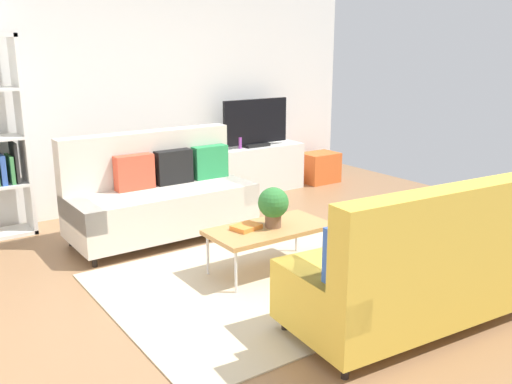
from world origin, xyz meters
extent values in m
plane|color=#936B47|center=(0.00, 0.00, 0.00)|extent=(7.68, 7.68, 0.00)
cube|color=white|center=(0.00, 2.80, 1.45)|extent=(6.40, 0.12, 2.90)
cube|color=beige|center=(0.02, -0.14, 0.01)|extent=(2.90, 2.20, 0.01)
cube|color=beige|center=(-0.33, 1.41, 0.32)|extent=(1.91, 0.86, 0.44)
cube|color=beige|center=(-0.34, 1.73, 0.82)|extent=(1.90, 0.22, 0.56)
cube|color=beige|center=(0.52, 1.42, 0.43)|extent=(0.21, 0.84, 0.22)
cube|color=beige|center=(-1.18, 1.40, 0.43)|extent=(0.21, 0.84, 0.22)
cylinder|color=black|center=(0.54, 1.08, 0.05)|extent=(0.05, 0.05, 0.10)
cylinder|color=black|center=(-1.20, 1.06, 0.05)|extent=(0.05, 0.05, 0.10)
cylinder|color=black|center=(0.53, 1.76, 0.05)|extent=(0.05, 0.05, 0.10)
cylinder|color=black|center=(-1.21, 1.74, 0.05)|extent=(0.05, 0.05, 0.10)
cube|color=#288C4C|center=(0.33, 1.56, 0.72)|extent=(0.40, 0.15, 0.36)
cube|color=black|center=(-0.12, 1.56, 0.72)|extent=(0.40, 0.15, 0.36)
cube|color=#D84C33|center=(-0.57, 1.55, 0.72)|extent=(0.40, 0.15, 0.36)
cube|color=gold|center=(0.37, -1.29, 0.32)|extent=(1.96, 0.99, 0.44)
cube|color=gold|center=(0.34, -1.61, 0.82)|extent=(1.91, 0.35, 0.56)
cube|color=gold|center=(-0.48, -1.22, 0.43)|extent=(0.27, 0.85, 0.22)
cube|color=gold|center=(1.21, -1.36, 0.43)|extent=(0.27, 0.85, 0.22)
cylinder|color=black|center=(-0.47, -0.88, 0.05)|extent=(0.05, 0.05, 0.10)
cylinder|color=black|center=(1.26, -1.02, 0.05)|extent=(0.05, 0.05, 0.10)
cylinder|color=black|center=(-0.53, -1.56, 0.05)|extent=(0.05, 0.05, 0.10)
cube|color=#3359B2|center=(-0.31, -1.37, 0.72)|extent=(0.41, 0.17, 0.36)
cube|color=#B7844C|center=(0.07, 0.06, 0.40)|extent=(1.10, 0.56, 0.04)
cylinder|color=silver|center=(-0.43, 0.29, 0.19)|extent=(0.02, 0.02, 0.38)
cylinder|color=silver|center=(0.57, 0.29, 0.19)|extent=(0.02, 0.02, 0.38)
cylinder|color=silver|center=(-0.43, -0.17, 0.19)|extent=(0.02, 0.02, 0.38)
cylinder|color=silver|center=(0.57, -0.17, 0.19)|extent=(0.02, 0.02, 0.38)
cube|color=silver|center=(1.56, 2.46, 0.32)|extent=(1.40, 0.44, 0.64)
cube|color=black|center=(1.56, 2.44, 0.66)|extent=(0.36, 0.20, 0.04)
cube|color=black|center=(1.56, 2.44, 0.98)|extent=(1.00, 0.05, 0.60)
cube|color=white|center=(-1.41, 2.48, 1.05)|extent=(0.04, 0.36, 2.10)
cube|color=#3359B2|center=(-1.66, 2.48, 0.72)|extent=(0.05, 0.29, 0.31)
cube|color=#3F8C4C|center=(-1.57, 2.48, 0.71)|extent=(0.04, 0.29, 0.30)
cube|color=#262626|center=(-1.52, 2.48, 0.78)|extent=(0.03, 0.29, 0.43)
cube|color=orange|center=(2.66, 2.36, 0.22)|extent=(0.52, 0.40, 0.44)
cylinder|color=brown|center=(0.10, 0.05, 0.48)|extent=(0.14, 0.14, 0.12)
sphere|color=#2D7233|center=(0.10, 0.05, 0.64)|extent=(0.27, 0.27, 0.27)
cube|color=orange|center=(-0.13, 0.13, 0.44)|extent=(0.27, 0.23, 0.04)
cylinder|color=#33B29E|center=(0.98, 2.51, 0.71)|extent=(0.08, 0.08, 0.15)
cylinder|color=silver|center=(1.12, 2.51, 0.74)|extent=(0.11, 0.11, 0.20)
cylinder|color=purple|center=(1.29, 2.42, 0.72)|extent=(0.05, 0.05, 0.15)
camera|label=1|loc=(-2.69, -3.72, 1.99)|focal=38.95mm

